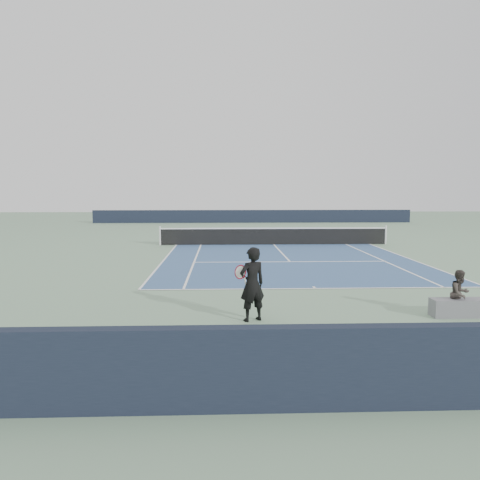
{
  "coord_description": "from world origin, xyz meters",
  "views": [
    {
      "loc": [
        -2.89,
        -26.16,
        3.08
      ],
      "look_at": [
        -2.2,
        -7.69,
        1.1
      ],
      "focal_mm": 35.0,
      "sensor_mm": 36.0,
      "label": 1
    }
  ],
  "objects_px": {
    "tennis_player": "(252,284)",
    "tennis_net": "(274,236)",
    "tennis_ball": "(232,328)",
    "spectator_bench": "(460,300)"
  },
  "relations": [
    {
      "from": "tennis_ball",
      "to": "spectator_bench",
      "type": "bearing_deg",
      "value": 9.22
    },
    {
      "from": "tennis_player",
      "to": "spectator_bench",
      "type": "height_order",
      "value": "tennis_player"
    },
    {
      "from": "tennis_player",
      "to": "tennis_ball",
      "type": "relative_size",
      "value": 24.68
    },
    {
      "from": "tennis_net",
      "to": "tennis_ball",
      "type": "relative_size",
      "value": 180.93
    },
    {
      "from": "tennis_player",
      "to": "tennis_net",
      "type": "bearing_deg",
      "value": 81.85
    },
    {
      "from": "tennis_net",
      "to": "tennis_player",
      "type": "relative_size",
      "value": 7.33
    },
    {
      "from": "tennis_net",
      "to": "tennis_player",
      "type": "xyz_separation_m",
      "value": [
        -2.2,
        -15.37,
        0.38
      ]
    },
    {
      "from": "tennis_player",
      "to": "spectator_bench",
      "type": "distance_m",
      "value": 5.11
    },
    {
      "from": "tennis_net",
      "to": "tennis_ball",
      "type": "height_order",
      "value": "tennis_net"
    },
    {
      "from": "tennis_net",
      "to": "spectator_bench",
      "type": "relative_size",
      "value": 9.07
    }
  ]
}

